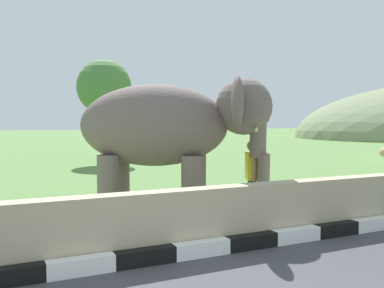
% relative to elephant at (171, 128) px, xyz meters
% --- Properties ---
extents(striped_curb, '(16.20, 0.20, 0.24)m').
position_rel_elephant_xyz_m(striped_curb, '(-1.90, -2.49, -1.81)').
color(striped_curb, white).
rests_on(striped_curb, ground_plane).
extents(barrier_parapet, '(28.00, 0.36, 1.00)m').
position_rel_elephant_xyz_m(barrier_parapet, '(0.45, -2.19, -1.43)').
color(barrier_parapet, tan).
rests_on(barrier_parapet, ground_plane).
extents(elephant, '(3.95, 3.48, 2.94)m').
position_rel_elephant_xyz_m(elephant, '(0.00, 0.00, 0.00)').
color(elephant, '#6C5C5A').
rests_on(elephant, ground_plane).
extents(person_handler, '(0.38, 0.64, 1.66)m').
position_rel_elephant_xyz_m(person_handler, '(1.63, -0.57, -1.00)').
color(person_handler, navy).
rests_on(person_handler, ground_plane).
extents(tree_distant, '(2.71, 2.71, 5.15)m').
position_rel_elephant_xyz_m(tree_distant, '(1.84, 12.99, 1.82)').
color(tree_distant, brown).
rests_on(tree_distant, ground_plane).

